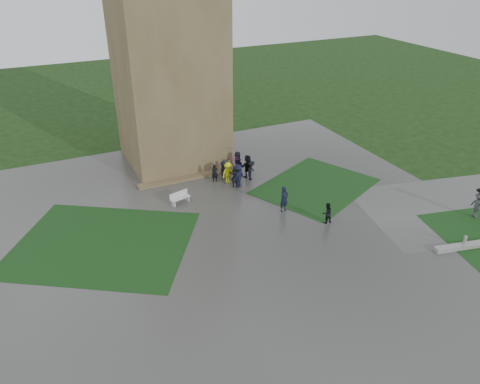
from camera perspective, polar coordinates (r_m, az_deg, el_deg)
name	(u,v)px	position (r m, az deg, el deg)	size (l,w,h in m)	color
ground	(247,244)	(30.49, 0.91, -6.33)	(120.00, 120.00, 0.00)	black
plaza	(235,229)	(31.99, -0.66, -4.49)	(34.00, 34.00, 0.02)	#383836
lawn_inset_left	(103,243)	(31.76, -16.39, -6.02)	(11.00, 9.00, 0.01)	black
lawn_inset_right	(315,186)	(37.97, 9.18, 0.71)	(9.00, 7.00, 0.01)	black
tower	(168,58)	(40.07, -8.78, 15.86)	(8.00, 8.00, 18.00)	brown
tower_plinth	(192,177)	(38.95, -5.92, 1.83)	(9.00, 0.80, 0.22)	brown
bench	(180,198)	(35.12, -7.36, -0.67)	(1.63, 0.89, 0.91)	silver
visitor_cluster	(237,168)	(37.99, -0.36, 2.93)	(4.02, 3.59, 2.62)	black
pedestrian_mid	(284,199)	(33.72, 5.40, -0.86)	(0.71, 0.47, 1.95)	black
pedestrian_near	(327,213)	(32.83, 10.55, -2.53)	(0.74, 0.42, 1.52)	black
pedestrian_path	(479,203)	(36.75, 27.10, -1.19)	(0.73, 1.28, 2.29)	#3E3F43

